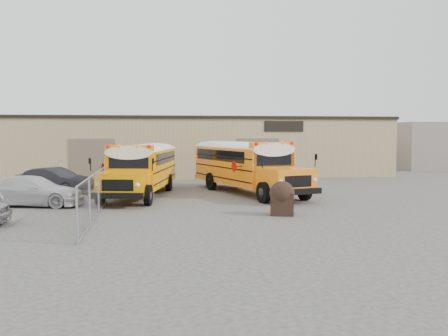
{
  "coord_description": "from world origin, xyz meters",
  "views": [
    {
      "loc": [
        -3.7,
        -21.37,
        3.39
      ],
      "look_at": [
        -0.1,
        3.95,
        1.6
      ],
      "focal_mm": 40.0,
      "sensor_mm": 36.0,
      "label": 1
    }
  ],
  "objects": [
    {
      "name": "car_dark",
      "position": [
        -9.23,
        7.85,
        0.72
      ],
      "size": [
        4.58,
        3.34,
        1.44
      ],
      "primitive_type": "imported",
      "rotation": [
        0.0,
        0.0,
        1.1
      ],
      "color": "black",
      "rests_on": "ground"
    },
    {
      "name": "distant_building_right",
      "position": [
        24.0,
        24.0,
        2.2
      ],
      "size": [
        10.0,
        8.0,
        4.4
      ],
      "primitive_type": "cube",
      "color": "gray",
      "rests_on": "ground"
    },
    {
      "name": "chainlink_fence",
      "position": [
        -6.0,
        3.0,
        0.9
      ],
      "size": [
        0.07,
        18.07,
        1.81
      ],
      "color": "#93969B",
      "rests_on": "ground"
    },
    {
      "name": "tarp_bundle",
      "position": [
        1.56,
        -1.42,
        0.73
      ],
      "size": [
        1.12,
        1.05,
        1.42
      ],
      "color": "black",
      "rests_on": "ground"
    },
    {
      "name": "school_bus_right",
      "position": [
        -0.34,
        12.34,
        1.72
      ],
      "size": [
        5.33,
        10.41,
        2.97
      ],
      "color": "orange",
      "rests_on": "ground"
    },
    {
      "name": "car_white",
      "position": [
        -9.3,
        2.78,
        0.7
      ],
      "size": [
        5.16,
        3.0,
        1.4
      ],
      "primitive_type": "imported",
      "rotation": [
        0.0,
        0.0,
        1.34
      ],
      "color": "silver",
      "rests_on": "ground"
    },
    {
      "name": "school_bus_left",
      "position": [
        -3.19,
        12.0,
        1.64
      ],
      "size": [
        4.14,
        9.98,
        2.84
      ],
      "color": "#FF9A00",
      "rests_on": "ground"
    },
    {
      "name": "ground",
      "position": [
        0.0,
        0.0,
        0.0
      ],
      "size": [
        120.0,
        120.0,
        0.0
      ],
      "primitive_type": "plane",
      "color": "#413F3B",
      "rests_on": "ground"
    },
    {
      "name": "warehouse",
      "position": [
        -0.0,
        19.99,
        2.37
      ],
      "size": [
        30.2,
        10.2,
        4.67
      ],
      "color": "tan",
      "rests_on": "ground"
    }
  ]
}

